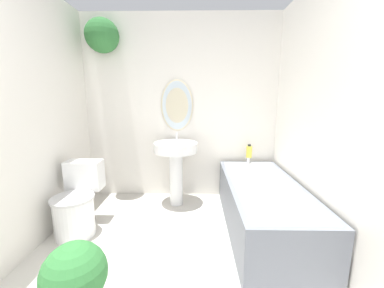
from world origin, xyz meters
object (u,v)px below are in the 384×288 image
object	(u,v)px
shampoo_bottle	(249,152)
bathtub	(263,206)
pedestal_sink	(176,159)
potted_plant	(75,278)
toilet	(77,204)

from	to	relation	value
shampoo_bottle	bathtub	bearing A→B (deg)	-90.74
pedestal_sink	shampoo_bottle	world-z (taller)	pedestal_sink
shampoo_bottle	potted_plant	distance (m)	2.32
toilet	pedestal_sink	bearing A→B (deg)	34.41
bathtub	shampoo_bottle	world-z (taller)	shampoo_bottle
pedestal_sink	potted_plant	distance (m)	1.72
bathtub	potted_plant	xyz separation A→B (m)	(-1.41, -1.04, 0.02)
toilet	potted_plant	xyz separation A→B (m)	(0.47, -0.97, -0.01)
toilet	shampoo_bottle	size ratio (longest dim) A/B	3.94
bathtub	potted_plant	size ratio (longest dim) A/B	3.33
shampoo_bottle	potted_plant	size ratio (longest dim) A/B	0.35
bathtub	potted_plant	world-z (taller)	bathtub
pedestal_sink	potted_plant	world-z (taller)	pedestal_sink
pedestal_sink	bathtub	bearing A→B (deg)	-31.91
bathtub	potted_plant	bearing A→B (deg)	-143.72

